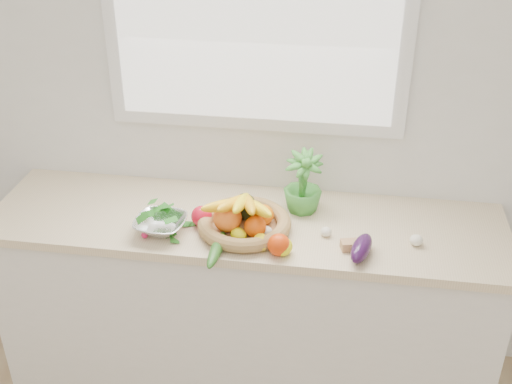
# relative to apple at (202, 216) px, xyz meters

# --- Properties ---
(back_wall) EXTENTS (4.50, 0.02, 2.70)m
(back_wall) POSITION_rel_apple_xyz_m (0.17, 0.38, 0.41)
(back_wall) COLOR white
(back_wall) RESTS_ON ground
(counter_cabinet) EXTENTS (2.20, 0.58, 0.86)m
(counter_cabinet) POSITION_rel_apple_xyz_m (0.17, 0.08, -0.51)
(counter_cabinet) COLOR silver
(counter_cabinet) RESTS_ON ground
(countertop) EXTENTS (2.24, 0.62, 0.04)m
(countertop) POSITION_rel_apple_xyz_m (0.17, 0.08, -0.06)
(countertop) COLOR beige
(countertop) RESTS_ON counter_cabinet
(window_frame) EXTENTS (1.30, 0.03, 1.10)m
(window_frame) POSITION_rel_apple_xyz_m (0.17, 0.36, 0.81)
(window_frame) COLOR white
(window_frame) RESTS_ON back_wall
(window_pane) EXTENTS (1.18, 0.01, 0.98)m
(window_pane) POSITION_rel_apple_xyz_m (0.17, 0.34, 0.81)
(window_pane) COLOR white
(window_pane) RESTS_ON window_frame
(orange_loose) EXTENTS (0.10, 0.10, 0.09)m
(orange_loose) POSITION_rel_apple_xyz_m (0.35, -0.16, 0.00)
(orange_loose) COLOR #E13907
(orange_loose) RESTS_ON countertop
(lemon_a) EXTENTS (0.09, 0.10, 0.07)m
(lemon_a) POSITION_rel_apple_xyz_m (0.27, -0.14, -0.01)
(lemon_a) COLOR yellow
(lemon_a) RESTS_ON countertop
(lemon_b) EXTENTS (0.09, 0.10, 0.07)m
(lemon_b) POSITION_rel_apple_xyz_m (0.37, -0.16, -0.01)
(lemon_b) COLOR #F5F10D
(lemon_b) RESTS_ON countertop
(lemon_c) EXTENTS (0.09, 0.09, 0.06)m
(lemon_c) POSITION_rel_apple_xyz_m (0.18, -0.09, -0.02)
(lemon_c) COLOR #FCFF0D
(lemon_c) RESTS_ON countertop
(apple) EXTENTS (0.11, 0.11, 0.09)m
(apple) POSITION_rel_apple_xyz_m (0.00, 0.00, 0.00)
(apple) COLOR red
(apple) RESTS_ON countertop
(ginger) EXTENTS (0.13, 0.08, 0.04)m
(ginger) POSITION_rel_apple_xyz_m (0.65, -0.08, -0.03)
(ginger) COLOR tan
(ginger) RESTS_ON countertop
(garlic_a) EXTENTS (0.06, 0.06, 0.04)m
(garlic_a) POSITION_rel_apple_xyz_m (0.28, -0.04, -0.02)
(garlic_a) COLOR beige
(garlic_a) RESTS_ON countertop
(garlic_b) EXTENTS (0.06, 0.06, 0.04)m
(garlic_b) POSITION_rel_apple_xyz_m (0.53, -0.00, -0.03)
(garlic_b) COLOR white
(garlic_b) RESTS_ON countertop
(garlic_c) EXTENTS (0.06, 0.06, 0.05)m
(garlic_c) POSITION_rel_apple_xyz_m (0.89, -0.01, -0.02)
(garlic_c) COLOR silver
(garlic_c) RESTS_ON countertop
(eggplant) EXTENTS (0.12, 0.20, 0.08)m
(eggplant) POSITION_rel_apple_xyz_m (0.67, -0.13, -0.01)
(eggplant) COLOR #2D0F37
(eggplant) RESTS_ON countertop
(cucumber) EXTENTS (0.05, 0.26, 0.05)m
(cucumber) POSITION_rel_apple_xyz_m (0.10, -0.20, -0.02)
(cucumber) COLOR #275519
(cucumber) RESTS_ON countertop
(radish) EXTENTS (0.03, 0.03, 0.03)m
(radish) POSITION_rel_apple_xyz_m (-0.21, -0.13, -0.03)
(radish) COLOR #E11C54
(radish) RESTS_ON countertop
(potted_herb) EXTENTS (0.18, 0.18, 0.30)m
(potted_herb) POSITION_rel_apple_xyz_m (0.41, 0.19, 0.08)
(potted_herb) COLOR green
(potted_herb) RESTS_ON countertop
(fruit_basket) EXTENTS (0.41, 0.41, 0.19)m
(fruit_basket) POSITION_rel_apple_xyz_m (0.18, -0.01, 0.01)
(fruit_basket) COLOR tan
(fruit_basket) RESTS_ON countertop
(colander_with_spinach) EXTENTS (0.23, 0.23, 0.12)m
(colander_with_spinach) POSITION_rel_apple_xyz_m (-0.16, -0.08, 0.01)
(colander_with_spinach) COLOR silver
(colander_with_spinach) RESTS_ON countertop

